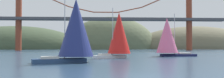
% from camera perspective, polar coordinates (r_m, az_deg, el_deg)
% --- Properties ---
extents(ground_plane, '(360.00, 360.00, 0.00)m').
position_cam_1_polar(ground_plane, '(23.37, 6.38, -8.38)').
color(ground_plane, '#2D4760').
extents(headland_center, '(58.64, 44.00, 41.17)m').
position_cam_1_polar(headland_center, '(158.14, -0.17, -2.30)').
color(headland_center, '#5B6647').
rests_on(headland_center, ground_plane).
extents(headland_left, '(84.72, 44.00, 28.83)m').
position_cam_1_polar(headland_left, '(165.94, -21.34, -2.17)').
color(headland_left, '#425138').
rests_on(headland_left, ground_plane).
extents(headland_right, '(82.56, 44.00, 29.43)m').
position_cam_1_polar(headland_right, '(170.34, 18.65, -2.16)').
color(headland_right, '#6B664C').
rests_on(headland_right, ground_plane).
extents(suspension_bridge, '(117.81, 6.00, 33.71)m').
position_cam_1_polar(suspension_bridge, '(118.63, -1.49, 5.00)').
color(suspension_bridge, brown).
rests_on(suspension_bridge, ground_plane).
extents(sailboat_navy_sail, '(10.35, 7.19, 11.09)m').
position_cam_1_polar(sailboat_navy_sail, '(40.00, -8.51, 2.33)').
color(sailboat_navy_sail, navy).
rests_on(sailboat_navy_sail, ground_plane).
extents(sailboat_pink_spinnaker, '(9.60, 5.25, 10.42)m').
position_cam_1_polar(sailboat_pink_spinnaker, '(61.38, 12.76, 0.61)').
color(sailboat_pink_spinnaker, '#191E4C').
rests_on(sailboat_pink_spinnaker, ground_plane).
extents(sailboat_red_spinnaker, '(8.90, 6.92, 10.59)m').
position_cam_1_polar(sailboat_red_spinnaker, '(52.50, 1.54, 1.22)').
color(sailboat_red_spinnaker, white).
rests_on(sailboat_red_spinnaker, ground_plane).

